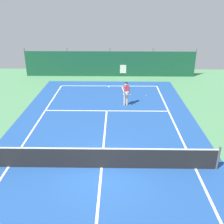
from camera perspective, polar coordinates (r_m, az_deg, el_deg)
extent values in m
plane|color=#4C8456|center=(11.62, -2.32, -12.20)|extent=(36.00, 36.00, 0.00)
cube|color=#1E478C|center=(11.61, -2.32, -12.19)|extent=(11.02, 26.60, 0.01)
cube|color=white|center=(22.39, -0.67, 5.76)|extent=(8.22, 0.10, 0.01)
cube|color=white|center=(12.52, -21.84, -11.14)|extent=(0.10, 23.80, 0.01)
cube|color=white|center=(12.11, 17.93, -11.78)|extent=(0.10, 23.80, 0.01)
cube|color=white|center=(17.22, -1.17, 0.26)|extent=(8.22, 0.10, 0.01)
cube|color=white|center=(11.61, -2.32, -12.16)|extent=(0.10, 12.80, 0.01)
cube|color=white|center=(22.25, -0.68, 5.65)|extent=(0.10, 0.30, 0.01)
cube|color=black|center=(11.35, -2.36, -10.24)|extent=(9.92, 0.03, 0.95)
cube|color=white|center=(11.08, -2.40, -8.09)|extent=(9.92, 0.04, 0.05)
cylinder|color=#47474C|center=(12.11, 22.38, -9.42)|extent=(0.10, 0.10, 1.10)
cube|color=#14472D|center=(25.16, -0.48, 10.53)|extent=(16.22, 0.06, 2.40)
cylinder|color=#595B60|center=(26.65, -18.50, 10.41)|extent=(0.08, 0.08, 2.70)
cylinder|color=#595B60|center=(25.61, -9.75, 10.78)|extent=(0.08, 0.08, 2.70)
cylinder|color=#595B60|center=(25.19, -0.48, 10.90)|extent=(0.08, 0.08, 2.70)
cylinder|color=#595B60|center=(25.41, 8.87, 10.74)|extent=(0.08, 0.08, 2.70)
cylinder|color=#595B60|center=(26.27, 17.80, 10.32)|extent=(0.08, 0.08, 2.70)
cube|color=#234C1E|center=(25.89, -0.44, 9.42)|extent=(14.60, 0.70, 1.10)
cylinder|color=#D8AD8C|center=(18.15, 3.37, 2.81)|extent=(0.12, 0.12, 0.82)
cylinder|color=#D8AD8C|center=(18.08, 2.77, 2.75)|extent=(0.12, 0.12, 0.82)
cylinder|color=white|center=(17.95, 3.10, 4.24)|extent=(0.40, 0.40, 0.22)
cube|color=#D1384C|center=(17.89, 3.12, 4.85)|extent=(0.40, 0.30, 0.56)
sphere|color=#D8AD8C|center=(17.75, 3.15, 6.16)|extent=(0.22, 0.22, 0.22)
cylinder|color=black|center=(17.73, 3.15, 6.44)|extent=(0.23, 0.23, 0.04)
cylinder|color=#D8AD8C|center=(17.95, 3.81, 5.00)|extent=(0.09, 0.09, 0.58)
cylinder|color=#D8AD8C|center=(17.70, 2.55, 4.75)|extent=(0.25, 0.53, 0.41)
cylinder|color=black|center=(17.45, 2.71, 4.09)|extent=(0.11, 0.27, 0.13)
torus|color=teal|center=(17.38, 2.72, 4.77)|extent=(0.33, 0.21, 0.29)
sphere|color=#CCDB33|center=(20.18, 7.56, 3.64)|extent=(0.07, 0.07, 0.07)
sphere|color=#CCDB33|center=(20.27, 4.03, 3.88)|extent=(0.07, 0.07, 0.07)
cube|color=silver|center=(27.32, 3.04, 10.49)|extent=(2.35, 4.41, 0.80)
cube|color=#2D333D|center=(27.18, 3.07, 11.89)|extent=(1.77, 2.08, 0.56)
cylinder|color=black|center=(28.53, 0.77, 10.24)|extent=(0.30, 0.66, 0.64)
cylinder|color=black|center=(28.82, 4.38, 10.31)|extent=(0.30, 0.66, 0.64)
cylinder|color=black|center=(26.02, 1.53, 8.96)|extent=(0.30, 0.66, 0.64)
cylinder|color=black|center=(26.34, 5.46, 9.04)|extent=(0.30, 0.66, 0.64)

